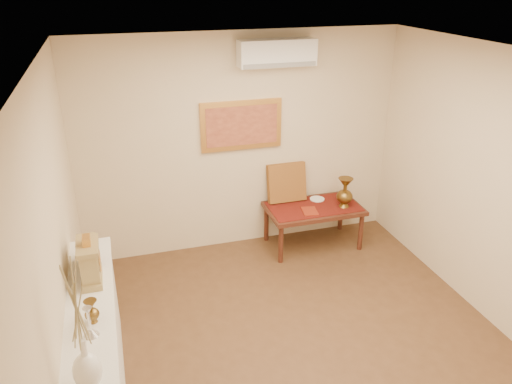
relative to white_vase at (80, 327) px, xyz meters
name	(u,v)px	position (x,y,z in m)	size (l,w,h in m)	color
floor	(305,353)	(1.81, 0.89, -1.44)	(4.50, 4.50, 0.00)	brown
ceiling	(320,62)	(1.81, 0.89, 1.26)	(4.50, 4.50, 0.00)	white
wall_back	(241,144)	(1.81, 3.14, -0.09)	(4.00, 0.02, 2.70)	beige
wall_left	(57,264)	(-0.19, 0.89, -0.09)	(0.02, 4.50, 2.70)	beige
wall_right	(509,198)	(3.81, 0.89, -0.09)	(0.02, 4.50, 2.70)	beige
white_vase	(80,327)	(0.00, 0.00, 0.00)	(0.17, 0.17, 0.92)	white
candlestick	(89,322)	(0.01, 0.49, -0.34)	(0.11, 0.11, 0.23)	silver
brass_urn_small	(91,308)	(0.02, 0.64, -0.34)	(0.11, 0.11, 0.24)	brown
table_cloth	(314,206)	(2.66, 2.77, -0.88)	(1.14, 0.59, 0.01)	#5E160F
brass_urn_tall	(345,189)	(3.03, 2.66, -0.65)	(0.21, 0.21, 0.47)	brown
plate	(317,199)	(2.79, 2.95, -0.87)	(0.19, 0.19, 0.01)	white
menu	(310,211)	(2.56, 2.64, -0.87)	(0.18, 0.25, 0.01)	maroon
cushion	(287,182)	(2.39, 3.05, -0.63)	(0.50, 0.10, 0.50)	maroon
display_ledge	(97,351)	(-0.01, 0.89, -0.95)	(0.37, 2.02, 0.98)	white
mantel_clock	(90,262)	(0.02, 1.19, -0.28)	(0.17, 0.36, 0.41)	#A18A53
wooden_chest	(87,251)	(-0.01, 1.47, -0.34)	(0.16, 0.21, 0.24)	#A18A53
low_table	(314,211)	(2.66, 2.77, -0.95)	(1.20, 0.70, 0.55)	#4B2216
painting	(241,125)	(1.81, 3.12, 0.16)	(1.00, 0.06, 0.60)	gold
ac_unit	(277,53)	(2.21, 3.01, 1.01)	(0.90, 0.25, 0.30)	white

